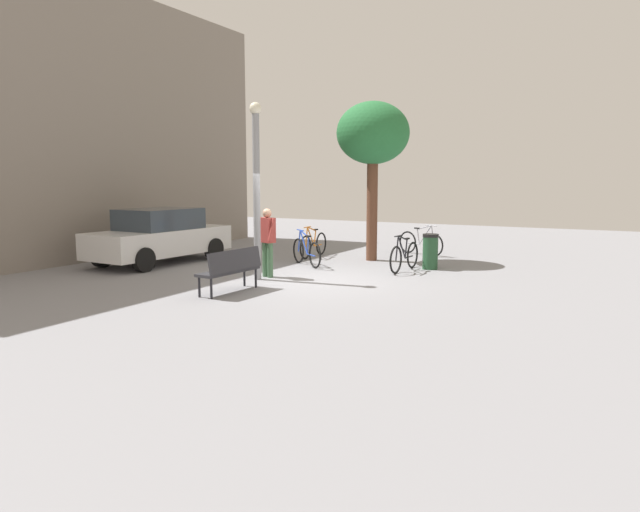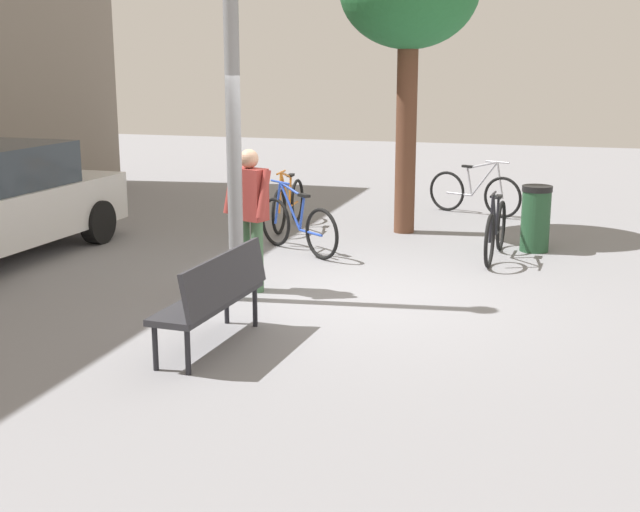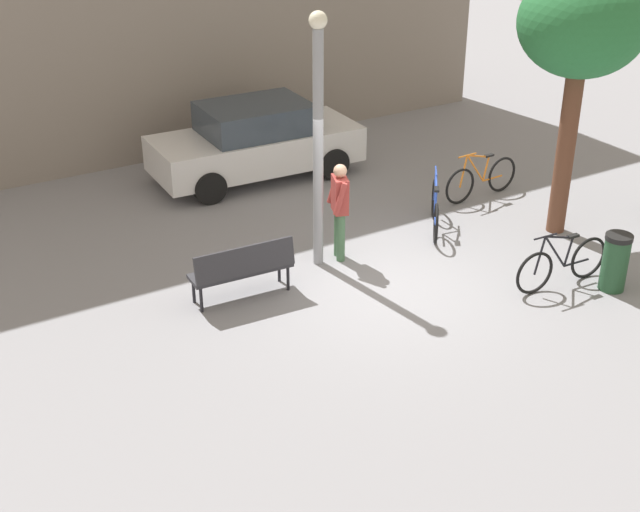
{
  "view_description": "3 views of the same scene",
  "coord_description": "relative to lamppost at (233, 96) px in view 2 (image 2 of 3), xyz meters",
  "views": [
    {
      "loc": [
        -11.74,
        -6.53,
        2.37
      ],
      "look_at": [
        -0.39,
        -0.41,
        0.64
      ],
      "focal_mm": 32.23,
      "sensor_mm": 36.0,
      "label": 1
    },
    {
      "loc": [
        -9.23,
        -2.36,
        2.7
      ],
      "look_at": [
        -1.46,
        -0.07,
        0.79
      ],
      "focal_mm": 47.69,
      "sensor_mm": 36.0,
      "label": 2
    },
    {
      "loc": [
        -7.17,
        -9.87,
        6.68
      ],
      "look_at": [
        -1.42,
        -0.3,
        0.99
      ],
      "focal_mm": 48.96,
      "sensor_mm": 36.0,
      "label": 3
    }
  ],
  "objects": [
    {
      "name": "bicycle_blue",
      "position": [
        2.47,
        0.08,
        -1.9
      ],
      "size": [
        1.1,
        1.5,
        0.97
      ],
      "color": "black",
      "rests_on": "ground_plane"
    },
    {
      "name": "bicycle_silver",
      "position": [
        6.16,
        -1.98,
        -1.9
      ],
      "size": [
        0.76,
        1.68,
        0.97
      ],
      "color": "black",
      "rests_on": "ground_plane"
    },
    {
      "name": "lamppost",
      "position": [
        0.0,
        0.0,
        0.0
      ],
      "size": [
        0.28,
        0.28,
        4.13
      ],
      "color": "gray",
      "rests_on": "ground_plane"
    },
    {
      "name": "bicycle_orange",
      "position": [
        4.11,
        0.76,
        -1.9
      ],
      "size": [
        1.81,
        0.15,
        0.97
      ],
      "color": "black",
      "rests_on": "ground_plane"
    },
    {
      "name": "ground_plane",
      "position": [
        0.57,
        -1.18,
        -2.29
      ],
      "size": [
        36.0,
        36.0,
        0.0
      ],
      "primitive_type": "plane",
      "color": "gray"
    },
    {
      "name": "person_by_lamppost",
      "position": [
        0.4,
        -0.02,
        -1.32
      ],
      "size": [
        0.42,
        0.63,
        1.67
      ],
      "color": "#47704C",
      "rests_on": "ground_plane"
    },
    {
      "name": "bicycle_black",
      "position": [
        2.87,
        -2.63,
        -1.9
      ],
      "size": [
        1.81,
        0.14,
        0.97
      ],
      "color": "black",
      "rests_on": "ground_plane"
    },
    {
      "name": "park_bench",
      "position": [
        -1.59,
        -0.43,
        -1.74
      ],
      "size": [
        1.62,
        0.56,
        0.92
      ],
      "color": "#2D2D33",
      "rests_on": "ground_plane"
    },
    {
      "name": "trash_bin",
      "position": [
        3.5,
        -3.13,
        -1.81
      ],
      "size": [
        0.42,
        0.42,
        0.94
      ],
      "color": "#234C2D",
      "rests_on": "ground_plane"
    }
  ]
}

